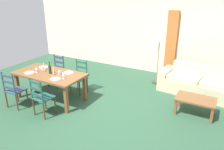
{
  "coord_description": "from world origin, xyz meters",
  "views": [
    {
      "loc": [
        2.59,
        -4.07,
        2.81
      ],
      "look_at": [
        0.05,
        0.54,
        0.75
      ],
      "focal_mm": 35.22,
      "sensor_mm": 36.0,
      "label": 1
    }
  ],
  "objects_px": {
    "wine_glass_near_left": "(36,68)",
    "coffee_cup_primary": "(59,73)",
    "dining_chair_near_right": "(42,97)",
    "standing_lamp": "(160,39)",
    "wine_glass_far_left": "(44,66)",
    "coffee_cup_secondary": "(43,68)",
    "wine_glass_near_right": "(63,75)",
    "dining_chair_far_right": "(79,77)",
    "dining_chair_far_left": "(57,71)",
    "dining_chair_near_left": "(14,90)",
    "couch": "(201,85)",
    "dining_table": "(50,76)",
    "coffee_table": "(196,101)",
    "wine_bottle": "(50,69)"
  },
  "relations": [
    {
      "from": "dining_chair_far_left",
      "to": "coffee_table",
      "type": "relative_size",
      "value": 1.07
    },
    {
      "from": "wine_glass_near_left",
      "to": "standing_lamp",
      "type": "bearing_deg",
      "value": 45.72
    },
    {
      "from": "dining_chair_far_left",
      "to": "dining_chair_near_left",
      "type": "bearing_deg",
      "value": -90.65
    },
    {
      "from": "dining_chair_near_right",
      "to": "wine_glass_far_left",
      "type": "bearing_deg",
      "value": 129.94
    },
    {
      "from": "dining_table",
      "to": "wine_bottle",
      "type": "bearing_deg",
      "value": -5.57
    },
    {
      "from": "dining_chair_near_right",
      "to": "wine_bottle",
      "type": "bearing_deg",
      "value": 117.55
    },
    {
      "from": "coffee_cup_secondary",
      "to": "dining_table",
      "type": "bearing_deg",
      "value": -17.17
    },
    {
      "from": "dining_chair_near_right",
      "to": "couch",
      "type": "xyz_separation_m",
      "value": [
        3.1,
        2.99,
        -0.19
      ]
    },
    {
      "from": "dining_chair_near_right",
      "to": "standing_lamp",
      "type": "relative_size",
      "value": 0.59
    },
    {
      "from": "dining_chair_far_right",
      "to": "wine_glass_near_right",
      "type": "height_order",
      "value": "dining_chair_far_right"
    },
    {
      "from": "wine_bottle",
      "to": "wine_glass_near_right",
      "type": "bearing_deg",
      "value": -12.39
    },
    {
      "from": "wine_glass_near_left",
      "to": "standing_lamp",
      "type": "xyz_separation_m",
      "value": [
        2.5,
        2.57,
        0.55
      ]
    },
    {
      "from": "wine_glass_near_right",
      "to": "standing_lamp",
      "type": "height_order",
      "value": "standing_lamp"
    },
    {
      "from": "wine_glass_near_left",
      "to": "coffee_cup_primary",
      "type": "distance_m",
      "value": 0.66
    },
    {
      "from": "dining_chair_near_right",
      "to": "coffee_cup_primary",
      "type": "xyz_separation_m",
      "value": [
        -0.13,
        0.8,
        0.32
      ]
    },
    {
      "from": "dining_table",
      "to": "wine_glass_near_right",
      "type": "height_order",
      "value": "wine_glass_near_right"
    },
    {
      "from": "coffee_cup_secondary",
      "to": "coffee_table",
      "type": "distance_m",
      "value": 4.03
    },
    {
      "from": "wine_glass_near_right",
      "to": "standing_lamp",
      "type": "xyz_separation_m",
      "value": [
        1.59,
        2.57,
        0.55
      ]
    },
    {
      "from": "coffee_table",
      "to": "standing_lamp",
      "type": "bearing_deg",
      "value": 134.95
    },
    {
      "from": "couch",
      "to": "dining_table",
      "type": "bearing_deg",
      "value": -147.42
    },
    {
      "from": "couch",
      "to": "coffee_table",
      "type": "distance_m",
      "value": 1.22
    },
    {
      "from": "wine_glass_near_right",
      "to": "coffee_table",
      "type": "relative_size",
      "value": 0.18
    },
    {
      "from": "dining_chair_far_left",
      "to": "wine_glass_near_left",
      "type": "relative_size",
      "value": 5.96
    },
    {
      "from": "wine_glass_far_left",
      "to": "coffee_cup_secondary",
      "type": "bearing_deg",
      "value": -103.97
    },
    {
      "from": "dining_chair_near_right",
      "to": "wine_glass_near_right",
      "type": "xyz_separation_m",
      "value": [
        0.16,
        0.61,
        0.38
      ]
    },
    {
      "from": "dining_chair_far_right",
      "to": "wine_glass_far_left",
      "type": "distance_m",
      "value": 1.01
    },
    {
      "from": "dining_table",
      "to": "dining_chair_near_right",
      "type": "height_order",
      "value": "dining_chair_near_right"
    },
    {
      "from": "dining_chair_far_left",
      "to": "standing_lamp",
      "type": "distance_m",
      "value": 3.25
    },
    {
      "from": "dining_chair_near_left",
      "to": "couch",
      "type": "relative_size",
      "value": 0.41
    },
    {
      "from": "coffee_cup_secondary",
      "to": "dining_chair_near_left",
      "type": "bearing_deg",
      "value": -99.89
    },
    {
      "from": "dining_table",
      "to": "couch",
      "type": "bearing_deg",
      "value": 32.58
    },
    {
      "from": "dining_chair_far_left",
      "to": "standing_lamp",
      "type": "height_order",
      "value": "standing_lamp"
    },
    {
      "from": "wine_glass_near_left",
      "to": "dining_chair_near_left",
      "type": "bearing_deg",
      "value": -102.2
    },
    {
      "from": "couch",
      "to": "coffee_cup_secondary",
      "type": "bearing_deg",
      "value": -150.71
    },
    {
      "from": "dining_chair_far_left",
      "to": "wine_bottle",
      "type": "relative_size",
      "value": 3.04
    },
    {
      "from": "coffee_cup_primary",
      "to": "couch",
      "type": "height_order",
      "value": "coffee_cup_primary"
    },
    {
      "from": "dining_table",
      "to": "coffee_table",
      "type": "height_order",
      "value": "dining_table"
    },
    {
      "from": "wine_glass_near_left",
      "to": "coffee_cup_secondary",
      "type": "distance_m",
      "value": 0.23
    },
    {
      "from": "coffee_cup_secondary",
      "to": "dining_chair_far_left",
      "type": "bearing_deg",
      "value": 101.48
    },
    {
      "from": "dining_chair_near_left",
      "to": "coffee_cup_primary",
      "type": "xyz_separation_m",
      "value": [
        0.77,
        0.84,
        0.32
      ]
    },
    {
      "from": "wine_glass_near_right",
      "to": "dining_table",
      "type": "bearing_deg",
      "value": 168.15
    },
    {
      "from": "dining_chair_far_right",
      "to": "standing_lamp",
      "type": "bearing_deg",
      "value": 44.68
    },
    {
      "from": "dining_chair_near_left",
      "to": "coffee_table",
      "type": "bearing_deg",
      "value": 24.29
    },
    {
      "from": "dining_chair_far_left",
      "to": "wine_bottle",
      "type": "distance_m",
      "value": 1.0
    },
    {
      "from": "wine_glass_near_left",
      "to": "wine_glass_far_left",
      "type": "relative_size",
      "value": 1.0
    },
    {
      "from": "dining_chair_near_right",
      "to": "wine_glass_far_left",
      "type": "distance_m",
      "value": 1.21
    },
    {
      "from": "dining_chair_far_right",
      "to": "coffee_cup_secondary",
      "type": "relative_size",
      "value": 10.67
    },
    {
      "from": "wine_bottle",
      "to": "wine_glass_near_left",
      "type": "relative_size",
      "value": 1.96
    },
    {
      "from": "dining_chair_far_left",
      "to": "wine_glass_near_left",
      "type": "bearing_deg",
      "value": -82.07
    },
    {
      "from": "dining_table",
      "to": "dining_chair_far_right",
      "type": "distance_m",
      "value": 0.86
    }
  ]
}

